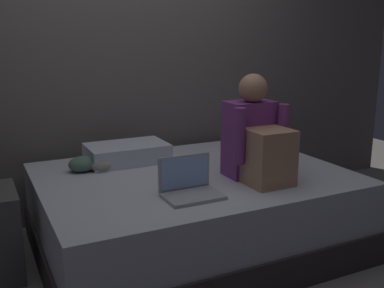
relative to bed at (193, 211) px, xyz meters
The scene contains 7 objects.
ground_plane 0.45m from the bed, 123.69° to the right, with size 8.00×8.00×0.00m, color gray.
wall_back 1.42m from the bed, 102.53° to the left, with size 5.60×0.10×2.70m, color #605B56.
bed is the anchor object (origin of this frame).
person_sitting 0.67m from the bed, 42.67° to the right, with size 0.39×0.44×0.66m.
laptop 0.54m from the bed, 118.91° to the right, with size 0.32×0.23×0.22m.
pillow 0.64m from the bed, 123.89° to the left, with size 0.56×0.36×0.13m, color silver.
clothes_pile 0.76m from the bed, 150.51° to the left, with size 0.28×0.19×0.10m.
Camera 1 is at (-1.06, -2.25, 1.41)m, focal length 42.22 mm.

